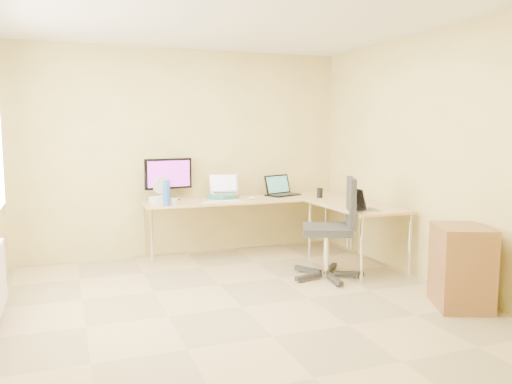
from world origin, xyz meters
name	(u,v)px	position (x,y,z in m)	size (l,w,h in m)	color
floor	(242,307)	(0.00, 0.00, 0.00)	(4.50, 4.50, 0.00)	tan
ceiling	(241,9)	(0.00, 0.00, 2.60)	(4.50, 4.50, 0.00)	white
wall_back	(184,153)	(0.00, 2.25, 1.30)	(4.50, 4.50, 0.00)	#E3CF74
wall_front	(398,192)	(0.00, -2.25, 1.30)	(4.50, 4.50, 0.00)	#E3CF74
wall_right	(437,159)	(2.10, 0.00, 1.30)	(4.50, 4.50, 0.00)	#E3CF74
desk_main	(248,226)	(0.72, 1.85, 0.36)	(2.65, 0.70, 0.73)	tan
desk_return	(356,236)	(1.70, 0.85, 0.36)	(0.70, 1.30, 0.73)	tan
monitor	(168,179)	(-0.25, 2.05, 0.99)	(0.60, 0.19, 0.52)	black
book_stack	(221,197)	(0.39, 1.91, 0.76)	(0.23, 0.31, 0.05)	#2B7E6D
laptop_center	(225,185)	(0.46, 1.98, 0.90)	(0.37, 0.28, 0.24)	silver
laptop_black	(283,185)	(1.25, 1.94, 0.86)	(0.43, 0.31, 0.27)	black
keyboard	(222,202)	(0.29, 1.57, 0.74)	(0.45, 0.13, 0.02)	silver
mouse	(252,198)	(0.73, 1.72, 0.75)	(0.09, 0.06, 0.03)	white
mug	(175,202)	(-0.28, 1.55, 0.77)	(0.09, 0.09, 0.08)	beige
cd_stack	(217,202)	(0.23, 1.57, 0.74)	(0.11, 0.11, 0.03)	silver
water_bottle	(166,193)	(-0.37, 1.55, 0.88)	(0.08, 0.08, 0.29)	#2853AB
papers	(160,203)	(-0.40, 1.82, 0.73)	(0.19, 0.27, 0.01)	silver
white_box	(160,200)	(-0.40, 1.82, 0.77)	(0.21, 0.15, 0.08)	white
desk_fan	(161,190)	(-0.35, 2.00, 0.87)	(0.21, 0.21, 0.27)	silver
black_cup	(320,193)	(1.59, 1.55, 0.79)	(0.07, 0.07, 0.13)	black
laptop_return	(367,201)	(1.58, 0.46, 0.83)	(0.23, 0.29, 0.19)	#B3B7CA
office_chair	(327,232)	(1.16, 0.57, 0.50)	(0.66, 0.66, 1.10)	#282828
cabinet	(461,268)	(1.85, -0.68, 0.36)	(0.44, 0.55, 0.76)	#A46243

